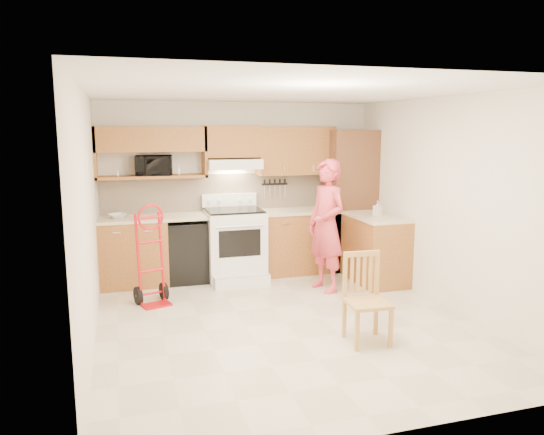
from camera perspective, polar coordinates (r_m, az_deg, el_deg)
name	(u,v)px	position (r m, az deg, el deg)	size (l,w,h in m)	color
floor	(285,323)	(5.91, 1.41, -11.46)	(4.00, 4.50, 0.02)	beige
ceiling	(286,91)	(5.53, 1.52, 13.70)	(4.00, 4.50, 0.02)	white
wall_back	(238,188)	(7.74, -3.71, 3.21)	(4.00, 0.02, 2.50)	white
wall_front	(391,263)	(3.55, 12.84, -4.84)	(4.00, 0.02, 2.50)	white
wall_left	(87,221)	(5.33, -19.58, -0.32)	(0.02, 4.50, 2.50)	white
wall_right	(447,204)	(6.49, 18.61, 1.44)	(0.02, 4.50, 2.50)	white
backsplash	(239,192)	(7.73, -3.67, 2.82)	(3.92, 0.03, 0.55)	beige
lower_cab_left	(133,253)	(7.39, -14.92, -3.73)	(0.90, 0.60, 0.90)	#AE6338
dishwasher	(188,251)	(7.45, -9.13, -3.61)	(0.60, 0.60, 0.85)	black
lower_cab_right	(298,242)	(7.81, 2.82, -2.68)	(1.14, 0.60, 0.90)	#AE6338
countertop_left	(154,218)	(7.31, -12.73, -0.02)	(1.50, 0.63, 0.04)	beige
countertop_right	(298,211)	(7.72, 2.84, 0.72)	(1.14, 0.63, 0.04)	beige
cab_return_right	(375,250)	(7.44, 11.23, -3.50)	(0.60, 1.00, 0.90)	#AE6338
countertop_return	(376,217)	(7.34, 11.35, 0.08)	(0.63, 1.00, 0.04)	beige
pantry_tall	(349,200)	(8.01, 8.40, 1.90)	(0.70, 0.60, 2.10)	brown
upper_cab_left	(151,139)	(7.34, -13.12, 8.33)	(1.50, 0.33, 0.34)	#AE6338
upper_shelf_mw	(152,177)	(7.37, -12.97, 4.37)	(1.50, 0.33, 0.04)	#AE6338
upper_cab_center	(232,142)	(7.50, -4.37, 8.27)	(0.76, 0.33, 0.44)	#AE6338
upper_cab_right	(295,151)	(7.76, 2.57, 7.30)	(1.14, 0.33, 0.70)	#AE6338
range_hood	(233,164)	(7.45, -4.24, 5.88)	(0.76, 0.46, 0.14)	white
knife_strip	(275,188)	(7.83, 0.31, 3.23)	(0.40, 0.05, 0.29)	black
microwave	(154,165)	(7.36, -12.76, 5.58)	(0.49, 0.33, 0.27)	black
range	(235,238)	(7.38, -4.03, -2.30)	(0.80, 1.06, 1.19)	white
person	(326,226)	(6.86, 5.98, -0.89)	(0.63, 0.42, 1.74)	#D43B49
hand_truck	(152,260)	(6.49, -12.95, -4.52)	(0.44, 0.40, 1.12)	red
dining_chair	(368,299)	(5.32, 10.41, -8.80)	(0.40, 0.44, 0.90)	#B48744
soap_bottle	(378,208)	(7.30, 11.47, 1.00)	(0.09, 0.10, 0.21)	white
bowl	(117,216)	(7.29, -16.54, 0.18)	(0.24, 0.24, 0.06)	white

